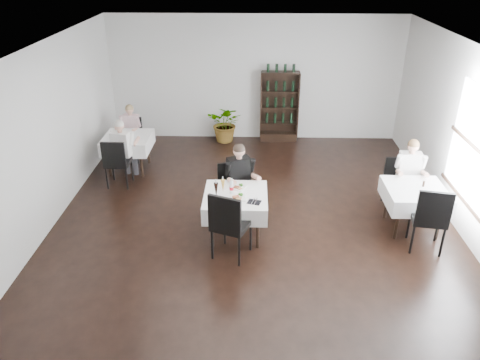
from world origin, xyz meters
The scene contains 23 objects.
room_shell centered at (0.00, 0.00, 1.50)m, with size 9.00×9.00×9.00m.
wine_shelf centered at (0.60, 4.31, 0.85)m, with size 0.90×0.28×1.75m.
main_table centered at (-0.30, 0.00, 0.62)m, with size 1.03×1.03×0.77m.
left_table centered at (-2.70, 2.50, 0.62)m, with size 0.98×0.98×0.77m.
right_table centered at (2.70, 0.30, 0.62)m, with size 0.98×0.98×0.77m.
potted_tree centered at (-0.70, 4.20, 0.47)m, with size 0.84×0.73×0.94m, color #255B1F.
main_chair_far centered at (-0.39, 0.63, 0.57)m, with size 0.57×0.57×1.00m.
main_chair_near centered at (-0.38, -0.66, 0.65)m, with size 0.68×0.68×1.15m.
left_chair_far centered at (-2.76, 3.09, 0.55)m, with size 0.48×0.48×0.96m.
left_chair_near centered at (-2.73, 1.68, 0.58)m, with size 0.48×0.48×1.02m.
right_chair_far centered at (2.63, 1.14, 0.52)m, with size 0.42×0.42×0.91m.
right_chair_near centered at (2.73, -0.37, 0.64)m, with size 0.59×0.60×1.13m.
diner_main centered at (-0.24, 0.58, 0.81)m, with size 0.62×0.65×1.39m.
diner_left_far centered at (-2.78, 3.11, 0.73)m, with size 0.51×0.53×1.25m.
diner_left_near centered at (-2.66, 2.02, 0.77)m, with size 0.54×0.57×1.33m.
diner_right_far centered at (2.78, 0.94, 0.79)m, with size 0.53×0.54×1.37m.
plate_far centered at (-0.26, 0.22, 0.79)m, with size 0.29×0.29×0.07m.
plate_near centered at (-0.26, -0.13, 0.79)m, with size 0.26×0.26×0.08m.
pilsner_dark centered at (-0.61, -0.10, 0.90)m, with size 0.07×0.07×0.31m.
pilsner_lager centered at (-0.51, 0.06, 0.89)m, with size 0.07×0.07×0.29m.
coke_bottle centered at (-0.37, 0.03, 0.88)m, with size 0.07×0.07×0.27m.
napkin_cutlery centered at (0.00, -0.25, 0.78)m, with size 0.24×0.22×0.02m.
pepper_mill centered at (2.83, 0.37, 0.82)m, with size 0.04×0.04×0.10m, color black.
Camera 1 is at (-0.02, -6.66, 4.40)m, focal length 35.00 mm.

